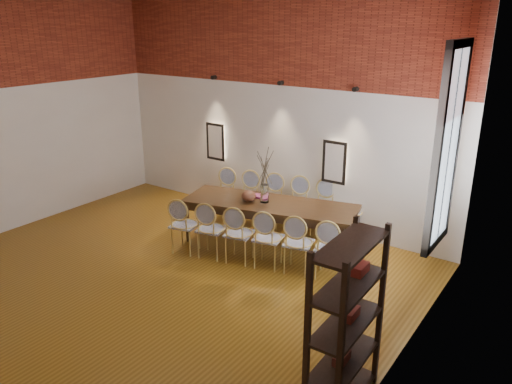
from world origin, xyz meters
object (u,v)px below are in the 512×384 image
Objects in this scene: shelving_rack at (346,324)px; vase at (265,193)px; chair_near_a at (185,225)px; chair_far_e at (323,209)px; chair_far_f at (350,213)px; bowl at (249,196)px; chair_far_d at (296,206)px; chair_far_a at (223,196)px; chair_near_d at (268,238)px; chair_far_c at (271,202)px; chair_far_b at (247,199)px; dining_table at (270,224)px; chair_near_b at (212,229)px; chair_near_e at (298,243)px; chair_near_f at (330,248)px; book at (260,196)px; chair_near_c at (239,233)px.

vase is at bearing 134.95° from shelving_rack.
chair_near_a is 1.00× the size of chair_far_e.
vase is 0.17× the size of shelving_rack.
chair_far_f is 0.52× the size of shelving_rack.
chair_far_e is 1.38m from bowl.
chair_far_d is at bearing 125.89° from shelving_rack.
chair_near_d is at bearing 134.00° from chair_far_a.
chair_near_a is 1.76m from chair_far_c.
chair_far_b is 3.13× the size of vase.
chair_near_b is at bearing -134.00° from dining_table.
chair_near_a and chair_near_d have the same top height.
chair_near_e is at bearing 0.00° from chair_near_a.
chair_near_f is at bearing 119.09° from shelving_rack.
chair_near_b is 1.48m from chair_far_b.
book is at bearing 136.22° from chair_near_e.
chair_far_e is at bearing 119.77° from shelving_rack.
chair_near_a is 1.55m from chair_far_b.
chair_far_f is at bearing 31.85° from chair_near_a.
shelving_rack reaches higher than chair_far_d.
chair_near_a reaches higher than bowl.
chair_near_b and chair_near_c have the same top height.
shelving_rack is at bearing -55.98° from chair_near_d.
chair_far_a reaches higher than book.
chair_near_d is 1.00× the size of chair_near_f.
vase is at bearing 65.82° from chair_far_d.
chair_far_c is at bearing 180.00° from chair_far_a.
chair_far_a is 1.00× the size of chair_far_f.
shelving_rack is (2.20, -1.99, 0.43)m from chair_near_d.
chair_far_f is (1.95, 2.00, 0.00)m from chair_near_a.
chair_near_f is at bearing -16.08° from vase.
chair_far_b is at bearing 143.83° from vase.
dining_table is 1.03m from chair_near_e.
vase reaches higher than dining_table.
chair_near_b is 0.48m from chair_near_c.
chair_near_f is 1.55m from chair_far_e.
chair_near_c is 1.48m from chair_far_c.
chair_near_c is 3.13× the size of vase.
chair_near_c is (0.46, 0.11, 0.00)m from chair_near_b.
chair_far_e is 3.13× the size of vase.
chair_near_e and chair_far_f have the same top height.
chair_far_a is at bearing 159.85° from vase.
chair_near_a is 1.00× the size of chair_near_e.
chair_far_b is at bearing 134.00° from dining_table.
chair_far_a is 1.12m from book.
chair_far_b is (-0.35, 1.43, 0.00)m from chair_near_b.
chair_far_f reaches higher than book.
vase reaches higher than chair_near_c.
chair_near_d and chair_far_d have the same top height.
chair_far_d is at bearing 122.78° from chair_near_f.
chair_far_d is 1.00× the size of chair_far_e.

